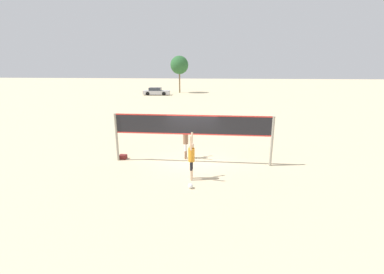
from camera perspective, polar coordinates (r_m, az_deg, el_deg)
The scene contains 8 objects.
ground_plane at distance 13.40m, azimuth 0.00°, elevation -5.74°, with size 200.00×200.00×0.00m, color beige.
volleyball_net at distance 12.86m, azimuth 0.00°, elevation 1.72°, with size 8.04×0.13×2.53m.
player_spiker at distance 11.12m, azimuth -0.13°, elevation -4.23°, with size 0.28×0.70×2.08m.
player_blocker at distance 13.70m, azimuth -1.43°, elevation -0.58°, with size 0.28×0.69×2.03m.
volleyball at distance 10.69m, azimuth -0.35°, elevation -10.80°, with size 0.21×0.21×0.21m.
gear_bag at distance 14.40m, azimuth -15.07°, elevation -4.28°, with size 0.38×0.30×0.23m.
parked_car_near at distance 46.56m, azimuth -7.94°, elevation 9.94°, with size 4.69×2.10×1.30m.
tree_left_cluster at distance 50.24m, azimuth -2.82°, elevation 15.67°, with size 3.39×3.39×6.87m.
Camera 1 is at (1.24, -12.44, 4.81)m, focal length 24.00 mm.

